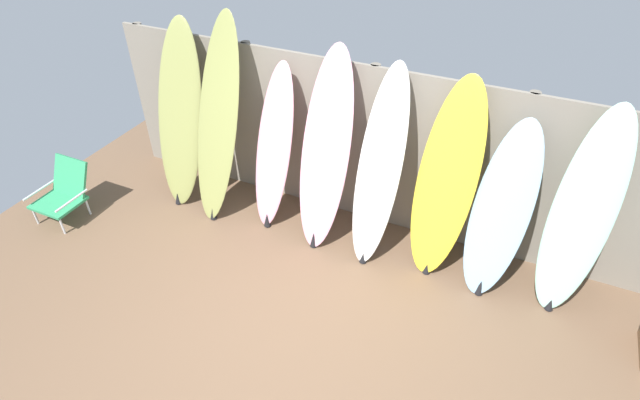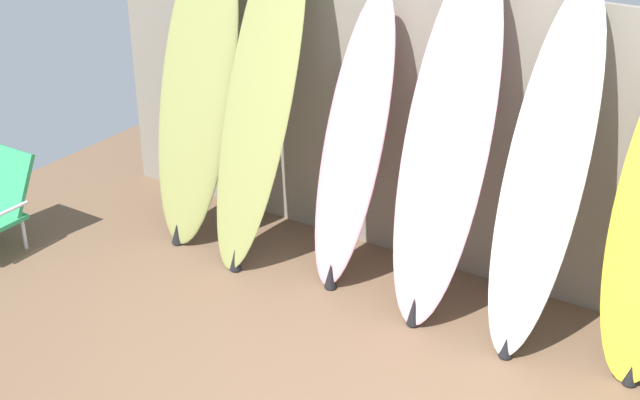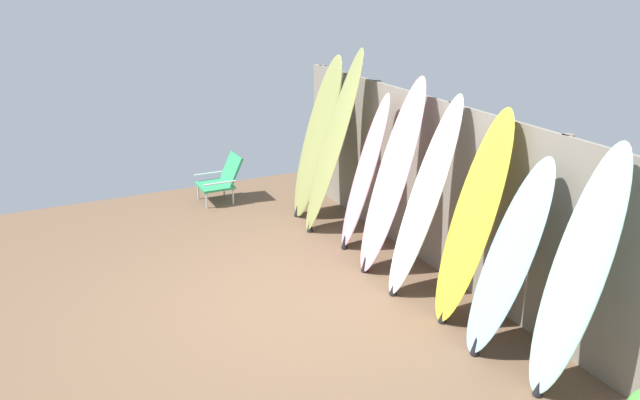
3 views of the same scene
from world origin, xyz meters
name	(u,v)px [view 2 (image 2 of 3)]	position (x,y,z in m)	size (l,w,h in m)	color
fence_back	(525,150)	(0.00, 2.01, 0.90)	(6.08, 0.11, 1.80)	gray
surfboard_olive_0	(197,88)	(-2.08, 1.57, 1.02)	(0.63, 0.76, 2.05)	olive
surfboard_olive_1	(260,96)	(-1.54, 1.52, 1.08)	(0.59, 0.79, 2.19)	olive
surfboard_pink_2	(353,144)	(-0.91, 1.59, 0.87)	(0.49, 0.63, 1.77)	pink
surfboard_pink_3	(445,148)	(-0.30, 1.56, 1.00)	(0.51, 0.69, 2.03)	pink
surfboard_white_4	(544,176)	(0.26, 1.57, 0.97)	(0.45, 0.74, 1.95)	white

